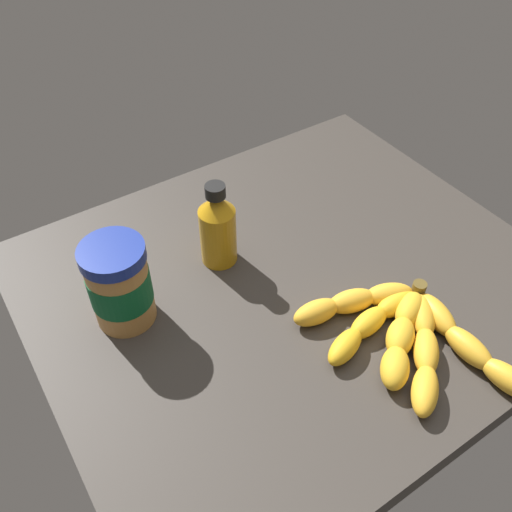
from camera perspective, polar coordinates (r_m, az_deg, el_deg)
name	(u,v)px	position (r cm, az deg, el deg)	size (l,w,h in cm)	color
ground_plane	(291,288)	(84.47, 3.69, -3.29)	(74.99, 64.73, 4.07)	#38332D
banana_bunch	(405,332)	(76.86, 15.19, -7.60)	(20.12, 28.03, 3.66)	gold
peanut_butter_jar	(120,284)	(75.43, -13.98, -2.87)	(8.65, 8.65, 13.09)	#BF8442
honey_bottle	(218,227)	(81.60, -4.00, 2.98)	(5.53, 5.53, 14.14)	#C88B15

